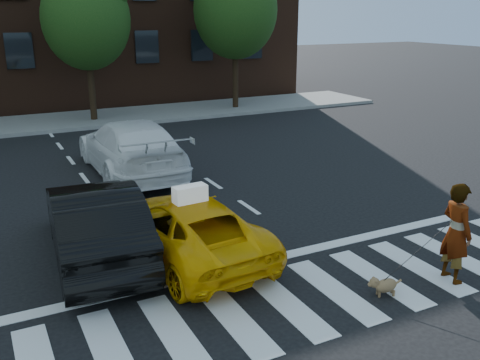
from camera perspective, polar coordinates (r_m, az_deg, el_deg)
The scene contains 11 objects.
ground at distance 9.33m, azimuth 4.99°, elevation -12.99°, with size 120.00×120.00×0.00m, color black.
crosswalk at distance 9.32m, azimuth 4.99°, elevation -12.96°, with size 13.00×2.40×0.01m, color silver.
stop_line at distance 10.54m, azimuth 0.36°, elevation -9.06°, with size 12.00×0.30×0.01m, color silver.
sidewalk_far at distance 25.09m, azimuth -16.63°, elevation 6.17°, with size 30.00×4.00×0.15m, color slate.
tree_mid at distance 24.26m, azimuth -16.12°, elevation 17.23°, with size 3.69×3.69×7.10m.
taxi at distance 10.74m, azimuth -5.63°, elevation -5.06°, with size 2.03×4.41×1.23m, color #EDA605.
black_sedan at distance 10.96m, azimuth -15.18°, elevation -4.28°, with size 1.63×4.67×1.54m, color black.
white_suv at distance 16.43m, azimuth -11.58°, elevation 3.46°, with size 2.30×5.66×1.64m, color white.
woman at distance 10.39m, azimuth 22.06°, elevation -5.24°, with size 0.68×0.45×1.87m, color #999999.
dog at distance 9.76m, azimuth 15.07°, elevation -10.77°, with size 0.58×0.39×0.34m.
taxi_sign at distance 10.29m, azimuth -5.35°, elevation -1.47°, with size 0.65×0.28×0.32m, color white.
Camera 1 is at (-4.33, -6.77, 4.74)m, focal length 40.00 mm.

